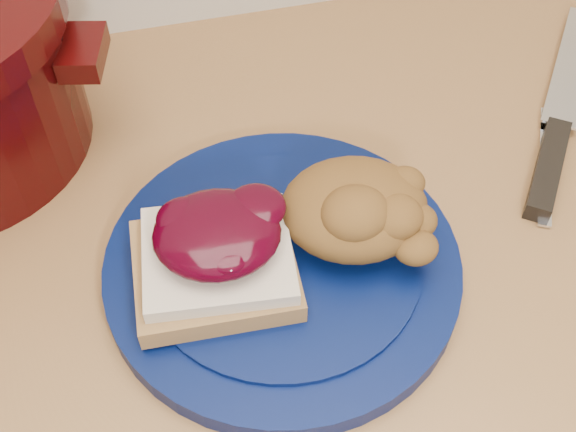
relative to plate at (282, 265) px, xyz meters
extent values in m
cube|color=beige|center=(0.03, 0.07, -0.48)|extent=(4.00, 0.60, 0.86)
cylinder|color=#040F3E|center=(0.00, 0.00, 0.00)|extent=(0.35, 0.35, 0.02)
cube|color=olive|center=(-0.06, -0.01, 0.02)|extent=(0.13, 0.12, 0.02)
cube|color=beige|center=(-0.05, -0.01, 0.04)|extent=(0.13, 0.11, 0.01)
ellipsoid|color=black|center=(-0.05, 0.00, 0.06)|extent=(0.11, 0.11, 0.03)
ellipsoid|color=brown|center=(0.06, 0.01, 0.05)|extent=(0.14, 0.12, 0.06)
cube|color=black|center=(0.27, 0.05, 0.00)|extent=(0.09, 0.11, 0.02)
cube|color=silver|center=(0.37, 0.18, 0.00)|extent=(0.15, 0.19, 0.00)
cube|color=silver|center=(0.28, 0.06, -0.01)|extent=(0.09, 0.15, 0.00)
cube|color=black|center=(-0.13, 0.20, 0.10)|extent=(0.05, 0.07, 0.02)
camera|label=1|loc=(-0.08, -0.35, 0.50)|focal=45.00mm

